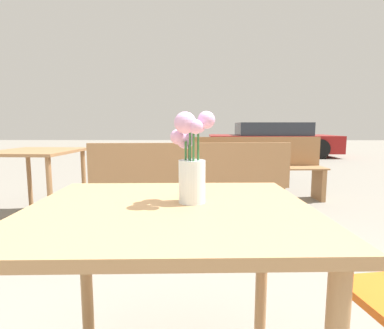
{
  "coord_description": "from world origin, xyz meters",
  "views": [
    {
      "loc": [
        0.08,
        -0.92,
        1.0
      ],
      "look_at": [
        0.07,
        0.04,
        0.88
      ],
      "focal_mm": 28.0,
      "sensor_mm": 36.0,
      "label": 1
    }
  ],
  "objects": [
    {
      "name": "bench_middle",
      "position": [
        0.83,
        3.14,
        0.48
      ],
      "size": [
        1.97,
        0.46,
        0.85
      ],
      "color": "#9E7047",
      "rests_on": "ground_plane"
    },
    {
      "name": "bench_near",
      "position": [
        0.02,
        1.86,
        0.47
      ],
      "size": [
        1.85,
        0.47,
        0.85
      ],
      "color": "#9E7047",
      "rests_on": "ground_plane"
    },
    {
      "name": "flower_vase",
      "position": [
        0.07,
        0.04,
        0.89
      ],
      "size": [
        0.14,
        0.13,
        0.3
      ],
      "color": "silver",
      "rests_on": "table_front"
    },
    {
      "name": "bicycle",
      "position": [
        1.05,
        4.75,
        0.34
      ],
      "size": [
        1.54,
        0.5,
        0.74
      ],
      "color": "black",
      "rests_on": "ground_plane"
    },
    {
      "name": "parked_car",
      "position": [
        2.58,
        9.09,
        0.54
      ],
      "size": [
        4.11,
        1.98,
        1.1
      ],
      "color": "maroon",
      "rests_on": "ground_plane"
    },
    {
      "name": "table_back",
      "position": [
        -1.62,
        2.22,
        0.64
      ],
      "size": [
        0.84,
        0.92,
        0.75
      ],
      "color": "#9E7047",
      "rests_on": "ground_plane"
    },
    {
      "name": "table_front",
      "position": [
        0.0,
        0.0,
        0.64
      ],
      "size": [
        0.91,
        0.79,
        0.75
      ],
      "color": "tan",
      "rests_on": "ground_plane"
    }
  ]
}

